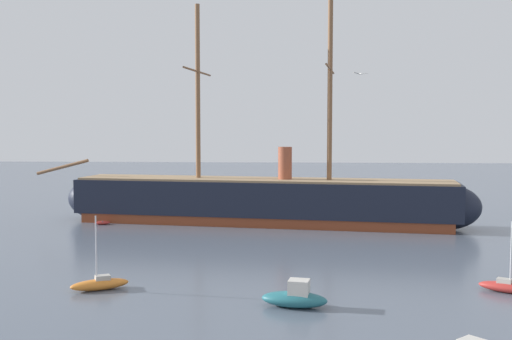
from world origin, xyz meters
name	(u,v)px	position (x,y,z in m)	size (l,w,h in m)	color
tall_ship	(262,200)	(-5.53, 56.55, 3.07)	(59.28, 14.13, 28.58)	brown
motorboat_near_centre	(295,297)	(-1.38, 19.98, 0.68)	(4.89, 2.69, 1.94)	#236670
sailboat_mid_left	(100,284)	(-16.37, 23.56, 0.48)	(4.53, 3.25, 5.77)	orange
sailboat_mid_right	(507,287)	(14.66, 24.70, 0.46)	(4.25, 3.15, 5.43)	#B22D28
dinghy_far_left	(102,223)	(-26.17, 54.63, 0.24)	(2.20, 1.56, 0.48)	#B22D28
motorboat_distant_centre	(319,212)	(2.08, 63.50, 0.70)	(5.01, 2.78, 1.99)	gold
seagull_in_flight	(360,74)	(3.38, 23.99, 16.45)	(1.20, 0.94, 0.14)	silver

